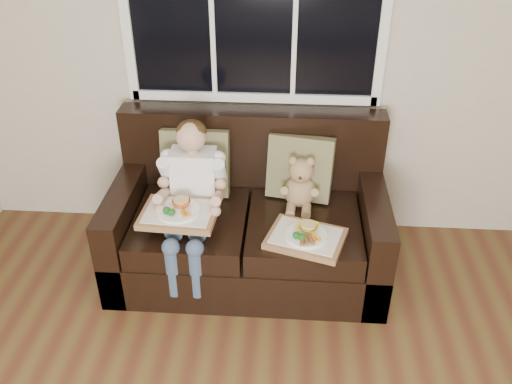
# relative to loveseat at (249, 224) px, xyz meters

# --- Properties ---
(room_walls) EXTENTS (4.52, 5.02, 2.71)m
(room_walls) POSITION_rel_loveseat_xyz_m (0.30, -2.02, 1.28)
(room_walls) COLOR #B8AD99
(room_walls) RESTS_ON ground
(loveseat) EXTENTS (1.70, 0.92, 0.96)m
(loveseat) POSITION_rel_loveseat_xyz_m (0.00, 0.00, 0.00)
(loveseat) COLOR black
(loveseat) RESTS_ON ground
(pillow_left) EXTENTS (0.43, 0.19, 0.44)m
(pillow_left) POSITION_rel_loveseat_xyz_m (-0.35, 0.15, 0.36)
(pillow_left) COLOR olive
(pillow_left) RESTS_ON loveseat
(pillow_right) EXTENTS (0.44, 0.26, 0.42)m
(pillow_right) POSITION_rel_loveseat_xyz_m (0.32, 0.15, 0.34)
(pillow_right) COLOR olive
(pillow_right) RESTS_ON loveseat
(child) EXTENTS (0.40, 0.60, 0.90)m
(child) POSITION_rel_loveseat_xyz_m (-0.33, -0.12, 0.34)
(child) COLOR white
(child) RESTS_ON loveseat
(teddy_bear) EXTENTS (0.21, 0.27, 0.35)m
(teddy_bear) POSITION_rel_loveseat_xyz_m (0.32, 0.04, 0.28)
(teddy_bear) COLOR #A18A55
(teddy_bear) RESTS_ON loveseat
(tray_left) EXTENTS (0.45, 0.36, 0.10)m
(tray_left) POSITION_rel_loveseat_xyz_m (-0.38, -0.28, 0.27)
(tray_left) COLOR #986545
(tray_left) RESTS_ON child
(tray_right) EXTENTS (0.50, 0.43, 0.10)m
(tray_right) POSITION_rel_loveseat_xyz_m (0.36, -0.34, 0.17)
(tray_right) COLOR #986545
(tray_right) RESTS_ON loveseat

